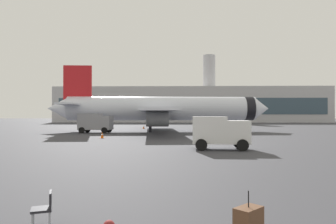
{
  "coord_description": "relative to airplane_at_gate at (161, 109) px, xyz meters",
  "views": [
    {
      "loc": [
        0.01,
        -2.92,
        2.79
      ],
      "look_at": [
        -0.97,
        28.41,
        3.0
      ],
      "focal_mm": 33.47,
      "sensor_mm": 36.0,
      "label": 1
    }
  ],
  "objects": [
    {
      "name": "terminal_building",
      "position": [
        7.23,
        62.76,
        2.49
      ],
      "size": [
        93.08,
        19.91,
        24.04
      ],
      "color": "#B2B2B7",
      "rests_on": "ground"
    },
    {
      "name": "safety_cone_far",
      "position": [
        -9.04,
        -1.89,
        -3.34
      ],
      "size": [
        0.44,
        0.44,
        0.64
      ],
      "color": "#F2590C",
      "rests_on": "ground"
    },
    {
      "name": "rolling_suitcase",
      "position": [
        4.21,
        -43.31,
        -3.27
      ],
      "size": [
        0.73,
        0.74,
        1.1
      ],
      "color": "brown",
      "rests_on": "ground"
    },
    {
      "name": "safety_cone_near",
      "position": [
        -6.14,
        -14.06,
        -3.29
      ],
      "size": [
        0.44,
        0.44,
        0.74
      ],
      "color": "#F2590C",
      "rests_on": "ground"
    },
    {
      "name": "cargo_van",
      "position": [
        5.97,
        -25.53,
        -2.21
      ],
      "size": [
        4.5,
        2.53,
        2.6
      ],
      "color": "white",
      "rests_on": "ground"
    },
    {
      "name": "safety_cone_mid",
      "position": [
        -3.86,
        9.42,
        -3.33
      ],
      "size": [
        0.44,
        0.44,
        0.65
      ],
      "color": "#F2590C",
      "rests_on": "ground"
    },
    {
      "name": "service_truck",
      "position": [
        -9.55,
        -4.39,
        -2.05
      ],
      "size": [
        4.95,
        2.83,
        2.9
      ],
      "color": "gray",
      "rests_on": "ground"
    },
    {
      "name": "airplane_at_gate",
      "position": [
        0.0,
        0.0,
        0.0
      ],
      "size": [
        35.77,
        32.3,
        10.5
      ],
      "color": "silver",
      "rests_on": "ground"
    },
    {
      "name": "gate_chair",
      "position": [
        -0.63,
        -42.61,
        -3.16
      ],
      "size": [
        0.62,
        0.62,
        0.86
      ],
      "color": "black",
      "rests_on": "ground"
    }
  ]
}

